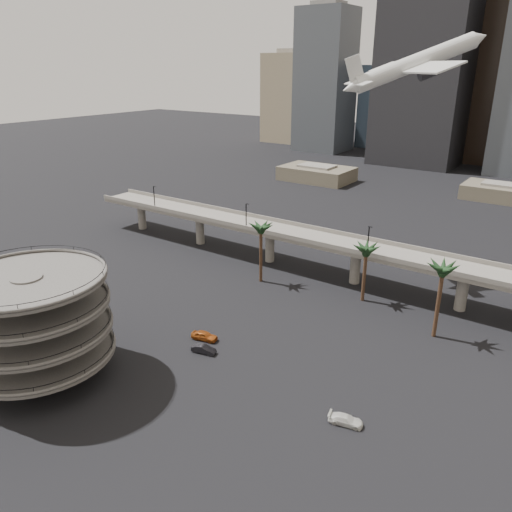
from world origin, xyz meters
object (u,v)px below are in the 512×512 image
Objects in this scene: car_b at (204,349)px; car_c at (346,420)px; overpass at (311,241)px; car_a at (204,336)px; parking_ramp at (33,317)px; airborne_jet at (415,64)px.

car_b is 0.90× the size of car_c.
car_a is at bearing -89.61° from overpass.
car_a is at bearing 58.97° from parking_ramp.
car_c is at bearing -108.67° from car_b.
overpass is (13.00, 59.00, -2.50)m from parking_ramp.
car_c is (29.24, -5.65, -0.12)m from car_a.
overpass is 42.32m from airborne_jet.
car_b is at bearing 49.80° from parking_ramp.
car_c is at bearing -113.84° from car_a.
parking_ramp is 4.86× the size of car_c.
car_a reaches higher than car_b.
car_c is (29.49, -42.61, -6.68)m from overpass.
overpass reaches higher than car_c.
car_a is at bearing -152.96° from airborne_jet.
airborne_jet reaches higher than car_b.
airborne_jet is 69.18m from car_a.
overpass is 31.67× the size of car_b.
airborne_jet reaches higher than parking_ramp.
parking_ramp is 0.17× the size of overpass.
parking_ramp is 27.26m from car_a.
car_b is (15.90, 18.82, -9.16)m from parking_ramp.
airborne_jet reaches higher than car_a.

